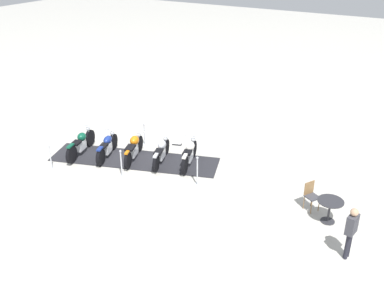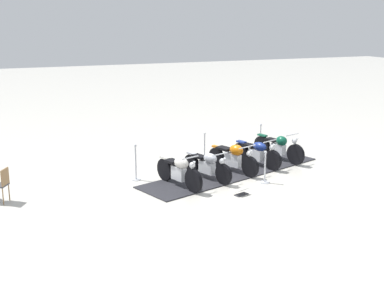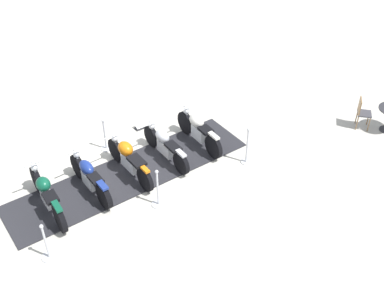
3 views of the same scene
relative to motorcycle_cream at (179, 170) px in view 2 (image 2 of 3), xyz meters
name	(u,v)px [view 2 (image 2 of 3)]	position (x,y,z in m)	size (l,w,h in m)	color
ground_plane	(233,172)	(2.14, 0.74, -0.53)	(80.00, 80.00, 0.00)	beige
display_platform	(233,172)	(2.14, 0.74, -0.51)	(6.73, 1.64, 0.03)	#28282D
motorcycle_cream	(179,170)	(0.00, 0.00, 0.00)	(0.81, 2.05, 1.01)	black
motorcycle_chrome	(208,165)	(1.08, 0.36, -0.04)	(0.87, 2.05, 0.92)	black
motorcycle_copper	(234,157)	(2.15, 0.71, 0.01)	(0.97, 2.09, 0.97)	black
motorcycle_navy	(257,153)	(3.23, 1.07, -0.05)	(0.90, 2.02, 0.97)	black
motorcycle_forest	(279,147)	(4.30, 1.42, -0.03)	(0.84, 2.25, 1.03)	black
stanchion_left_front	(136,167)	(-1.01, 1.17, -0.11)	(0.29, 0.29, 1.15)	silver
stanchion_left_rear	(260,142)	(4.42, 2.96, -0.22)	(0.36, 0.36, 1.03)	silver
stanchion_left_mid	(204,154)	(1.71, 2.07, -0.19)	(0.35, 0.35, 1.12)	silver
stanchion_right_mid	(265,172)	(2.58, -0.58, -0.20)	(0.32, 0.32, 1.02)	silver
info_placard	(241,193)	(1.40, -1.30, -0.47)	(0.45, 0.32, 0.19)	#333338
cafe_chair_near_table	(2,183)	(-4.95, 0.61, 0.03)	(0.55, 0.55, 0.97)	olive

